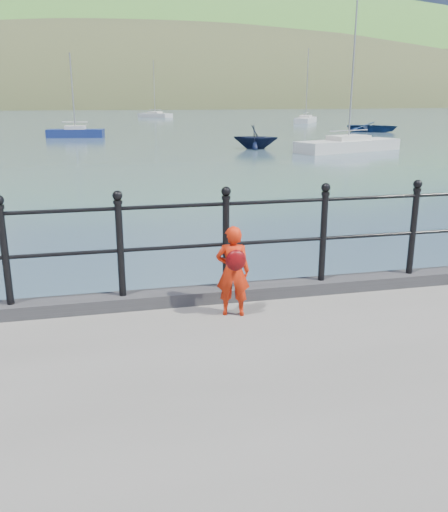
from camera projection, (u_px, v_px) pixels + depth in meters
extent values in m
plane|color=#2D4251|center=(176.00, 374.00, 6.72)|extent=(600.00, 600.00, 0.00)
cube|color=#28282B|center=(176.00, 297.00, 6.28)|extent=(60.00, 0.30, 0.15)
cylinder|color=black|center=(174.00, 247.00, 6.11)|extent=(18.00, 0.04, 0.04)
cylinder|color=black|center=(173.00, 206.00, 5.98)|extent=(18.00, 0.04, 0.04)
cylinder|color=black|center=(5.00, 258.00, 5.72)|extent=(0.08, 0.08, 1.05)
cylinder|color=black|center=(120.00, 251.00, 5.98)|extent=(0.08, 0.08, 1.05)
sphere|color=black|center=(117.00, 196.00, 5.81)|extent=(0.11, 0.11, 0.11)
cylinder|color=black|center=(226.00, 244.00, 6.24)|extent=(0.08, 0.08, 1.05)
sphere|color=black|center=(226.00, 191.00, 6.07)|extent=(0.11, 0.11, 0.11)
cylinder|color=black|center=(323.00, 238.00, 6.50)|extent=(0.08, 0.08, 1.05)
sphere|color=black|center=(326.00, 188.00, 6.33)|extent=(0.11, 0.11, 0.11)
cylinder|color=black|center=(413.00, 233.00, 6.76)|extent=(0.08, 0.08, 1.05)
sphere|color=black|center=(418.00, 184.00, 6.59)|extent=(0.11, 0.11, 0.11)
ellipsoid|color=#333A21|center=(156.00, 151.00, 197.70)|extent=(400.00, 100.00, 88.00)
ellipsoid|color=#387026|center=(225.00, 162.00, 265.78)|extent=(600.00, 180.00, 156.00)
cube|color=silver|center=(58.00, 98.00, 172.52)|extent=(9.00, 6.00, 6.00)
cube|color=#4C4744|center=(57.00, 85.00, 171.40)|extent=(9.50, 6.50, 2.00)
cube|color=silver|center=(152.00, 98.00, 179.00)|extent=(9.00, 6.00, 6.00)
cube|color=#4C4744|center=(152.00, 86.00, 177.87)|extent=(9.50, 6.50, 2.00)
cube|color=silver|center=(231.00, 98.00, 184.83)|extent=(9.00, 6.00, 6.00)
cube|color=#4C4744|center=(231.00, 86.00, 183.70)|extent=(9.50, 6.50, 2.00)
imported|color=red|center=(233.00, 271.00, 5.84)|extent=(0.42, 0.33, 1.00)
ellipsoid|color=#B7060C|center=(236.00, 260.00, 5.67)|extent=(0.22, 0.11, 0.23)
imported|color=#12284F|center=(372.00, 127.00, 53.88)|extent=(5.91, 5.73, 1.00)
imported|color=black|center=(256.00, 137.00, 35.95)|extent=(3.74, 3.55, 1.54)
cube|color=navy|center=(76.00, 135.00, 46.26)|extent=(4.91, 2.26, 0.90)
cube|color=beige|center=(75.00, 129.00, 46.12)|extent=(1.80, 1.31, 0.50)
cylinder|color=#A5A5A8|center=(72.00, 92.00, 45.27)|extent=(0.10, 0.10, 6.14)
cylinder|color=#A5A5A8|center=(75.00, 122.00, 45.97)|extent=(2.11, 0.41, 0.06)
cube|color=beige|center=(348.00, 147.00, 34.52)|extent=(7.67, 4.45, 0.90)
cube|color=beige|center=(348.00, 139.00, 34.38)|extent=(2.93, 2.23, 0.50)
cylinder|color=#A5A5A8|center=(353.00, 64.00, 33.11)|extent=(0.10, 0.10, 9.13)
cylinder|color=#A5A5A8|center=(349.00, 130.00, 34.22)|extent=(3.16, 1.19, 0.06)
cube|color=beige|center=(155.00, 116.00, 93.16)|extent=(5.65, 6.25, 0.90)
cube|color=beige|center=(155.00, 113.00, 93.02)|extent=(2.50, 2.62, 0.50)
cylinder|color=#A5A5A8|center=(154.00, 87.00, 91.81)|extent=(0.10, 0.10, 8.67)
cylinder|color=#A5A5A8|center=(155.00, 110.00, 92.86)|extent=(1.91, 2.29, 0.06)
cube|color=silver|center=(306.00, 121.00, 73.44)|extent=(5.19, 6.80, 0.90)
cube|color=beige|center=(306.00, 117.00, 73.30)|extent=(2.37, 2.72, 0.50)
cylinder|color=#A5A5A8|center=(307.00, 83.00, 72.07)|extent=(0.10, 0.10, 8.81)
cylinder|color=#A5A5A8|center=(306.00, 113.00, 73.15)|extent=(1.67, 2.65, 0.06)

